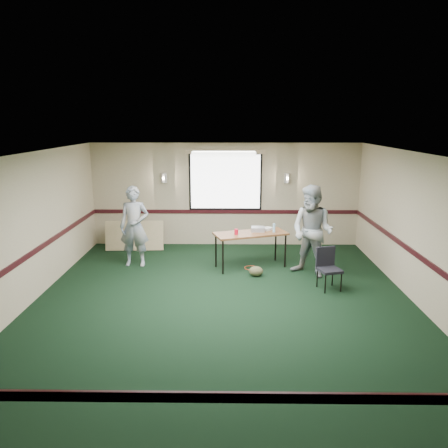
{
  "coord_description": "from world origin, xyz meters",
  "views": [
    {
      "loc": [
        0.12,
        -7.34,
        3.25
      ],
      "look_at": [
        0.0,
        1.3,
        1.2
      ],
      "focal_mm": 35.0,
      "sensor_mm": 36.0,
      "label": 1
    }
  ],
  "objects_px": {
    "folding_table": "(251,235)",
    "person_left": "(134,226)",
    "conference_chair": "(328,265)",
    "person_right": "(312,231)",
    "projector": "(258,229)"
  },
  "relations": [
    {
      "from": "projector",
      "to": "conference_chair",
      "type": "bearing_deg",
      "value": -45.35
    },
    {
      "from": "folding_table",
      "to": "person_left",
      "type": "bearing_deg",
      "value": 158.79
    },
    {
      "from": "projector",
      "to": "person_right",
      "type": "xyz_separation_m",
      "value": [
        1.1,
        -0.67,
        0.12
      ]
    },
    {
      "from": "person_left",
      "to": "person_right",
      "type": "distance_m",
      "value": 3.95
    },
    {
      "from": "folding_table",
      "to": "conference_chair",
      "type": "bearing_deg",
      "value": -59.48
    },
    {
      "from": "conference_chair",
      "to": "projector",
      "type": "bearing_deg",
      "value": 117.0
    },
    {
      "from": "projector",
      "to": "person_right",
      "type": "height_order",
      "value": "person_right"
    },
    {
      "from": "folding_table",
      "to": "projector",
      "type": "bearing_deg",
      "value": 20.82
    },
    {
      "from": "folding_table",
      "to": "person_right",
      "type": "bearing_deg",
      "value": -41.4
    },
    {
      "from": "conference_chair",
      "to": "person_right",
      "type": "relative_size",
      "value": 0.42
    },
    {
      "from": "person_right",
      "to": "folding_table",
      "type": "bearing_deg",
      "value": -164.66
    },
    {
      "from": "person_right",
      "to": "conference_chair",
      "type": "bearing_deg",
      "value": -37.17
    },
    {
      "from": "person_left",
      "to": "person_right",
      "type": "xyz_separation_m",
      "value": [
        3.9,
        -0.63,
        0.06
      ]
    },
    {
      "from": "person_left",
      "to": "person_right",
      "type": "bearing_deg",
      "value": -7.34
    },
    {
      "from": "conference_chair",
      "to": "person_right",
      "type": "distance_m",
      "value": 0.9
    }
  ]
}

